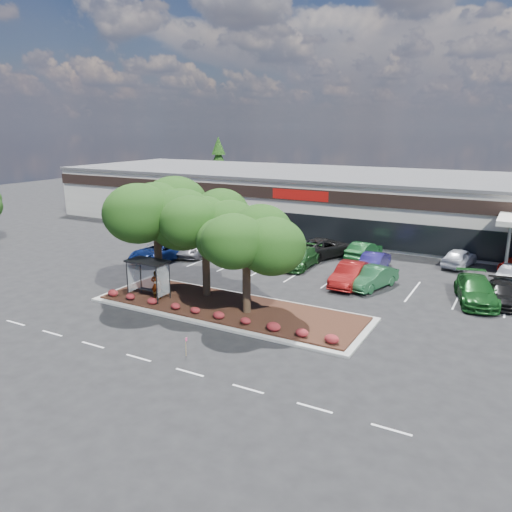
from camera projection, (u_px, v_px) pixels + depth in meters
The scene contains 26 objects.
ground at pixel (221, 339), 27.53m from camera, with size 160.00×160.00×0.00m, color black.
retail_store at pixel (386, 203), 55.43m from camera, with size 80.40×25.20×6.25m.
landscape_island at pixel (229, 308), 31.82m from camera, with size 18.00×6.00×0.26m.
lane_markings at pixel (297, 287), 36.42m from camera, with size 33.12×20.06×0.01m.
shrub_row at pixel (210, 313), 29.95m from camera, with size 17.00×0.80×0.50m, color maroon, non-canonical shape.
bus_shelter at pixel (149, 268), 32.96m from camera, with size 2.75×1.55×2.59m.
island_tree_west at pixel (157, 235), 34.03m from camera, with size 7.20×7.20×7.89m, color #13330C, non-canonical shape.
island_tree_mid at pixel (206, 242), 33.05m from camera, with size 6.60×6.60×7.32m, color #13330C, non-canonical shape.
island_tree_east at pixel (246, 261), 30.01m from camera, with size 5.80×5.80×6.50m, color #13330C, non-canonical shape.
conifer_north_west at pixel (219, 168), 79.28m from camera, with size 4.40×4.40×10.00m, color #13330C.
person_waiting at pixel (156, 285), 32.95m from camera, with size 0.71×0.47×1.95m, color #594C47.
survey_stake at pixel (186, 344), 25.29m from camera, with size 0.08×0.14×1.02m.
car_0 at pixel (160, 251), 43.38m from camera, with size 2.77×6.01×1.67m, color #0C1D54.
car_1 at pixel (197, 246), 45.42m from camera, with size 2.60×5.65×1.57m, color #58575E.
car_2 at pixel (239, 250), 44.51m from camera, with size 2.38×5.17×1.44m, color black.
car_3 at pixel (300, 258), 41.52m from camera, with size 2.18×5.36×1.56m, color #19421A.
car_4 at pixel (350, 274), 36.66m from camera, with size 1.77×5.08×1.67m, color maroon.
car_5 at pixel (372, 278), 36.06m from camera, with size 1.63×4.68×1.54m, color #1D512D.
car_6 at pixel (476, 290), 33.09m from camera, with size 2.30×5.67×1.64m, color #164B1A.
car_7 at pixel (503, 294), 32.89m from camera, with size 1.86×4.58×1.33m, color black.
car_9 at pixel (258, 237), 49.65m from camera, with size 2.30×5.00×1.39m, color black.
car_10 at pixel (229, 241), 47.44m from camera, with size 2.16×5.31×1.54m, color maroon.
car_11 at pixel (324, 247), 44.68m from camera, with size 2.86×6.20×1.72m, color black.
car_12 at pixel (364, 250), 43.97m from camera, with size 1.64×4.69×1.55m, color #14461E.
car_13 at pixel (375, 261), 40.53m from camera, with size 1.65×4.74×1.56m, color #1B1553.
car_14 at pixel (459, 258), 41.59m from camera, with size 1.83×4.54×1.55m, color silver.
Camera 1 is at (14.02, -21.38, 11.36)m, focal length 35.00 mm.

